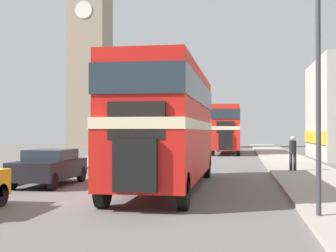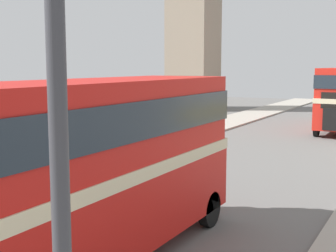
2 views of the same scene
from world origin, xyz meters
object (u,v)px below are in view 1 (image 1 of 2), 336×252
double_decker_bus (168,119)px  bus_distant (227,126)px  pedestrian_walking (293,151)px  car_parked_mid (49,166)px  church_tower (90,10)px  street_lamp (318,53)px

double_decker_bus → bus_distant: size_ratio=0.99×
pedestrian_walking → double_decker_bus: bearing=-125.2°
car_parked_mid → double_decker_bus: bearing=-4.9°
church_tower → double_decker_bus: bearing=-67.6°
bus_distant → pedestrian_walking: size_ratio=6.30×
bus_distant → car_parked_mid: (-6.09, -27.65, -1.89)m
car_parked_mid → bus_distant: bearing=77.6°
bus_distant → car_parked_mid: bearing=-102.4°
pedestrian_walking → bus_distant: bearing=100.7°
pedestrian_walking → street_lamp: size_ratio=0.30×
car_parked_mid → pedestrian_walking: 12.21m
bus_distant → double_decker_bus: bearing=-92.8°
double_decker_bus → church_tower: bearing=112.4°
pedestrian_walking → street_lamp: bearing=-93.5°
bus_distant → pedestrian_walking: (3.89, -20.62, -1.52)m
double_decker_bus → car_parked_mid: double_decker_bus is taller
pedestrian_walking → church_tower: 39.43m
street_lamp → church_tower: bearing=114.9°
car_parked_mid → church_tower: (-10.60, 36.79, 16.05)m
car_parked_mid → street_lamp: bearing=-32.5°
double_decker_bus → bus_distant: 28.09m
bus_distant → street_lamp: (3.10, -33.50, 1.33)m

